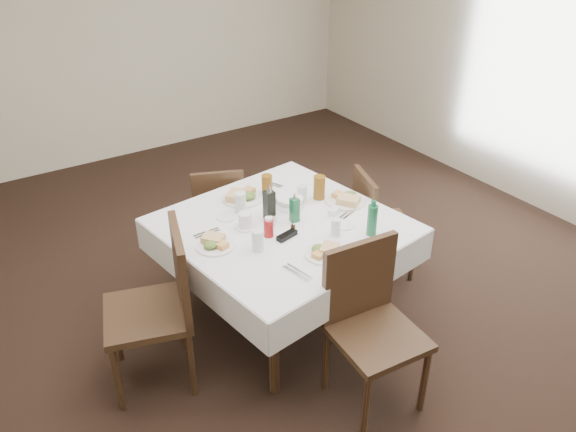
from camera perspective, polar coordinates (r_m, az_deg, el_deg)
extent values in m
plane|color=black|center=(3.97, -0.73, -11.43)|extent=(7.00, 7.00, 0.00)
cube|color=beige|center=(6.34, -19.05, 17.37)|extent=(6.00, 0.04, 2.80)
cylinder|color=black|center=(3.32, -1.44, -13.07)|extent=(0.06, 0.06, 0.72)
cylinder|color=black|center=(3.97, -10.80, -5.40)|extent=(0.06, 0.06, 0.72)
cylinder|color=black|center=(3.89, 9.99, -6.20)|extent=(0.06, 0.06, 0.72)
cylinder|color=black|center=(4.45, 0.14, -0.55)|extent=(0.06, 0.06, 0.72)
cube|color=black|center=(3.66, -0.56, -1.13)|extent=(1.41, 1.41, 0.03)
cube|color=white|center=(3.65, -0.56, -0.85)|extent=(1.55, 1.55, 0.01)
cube|color=white|center=(4.18, -6.72, 1.51)|extent=(1.36, 0.20, 0.22)
cube|color=white|center=(3.31, 7.32, -7.10)|extent=(1.36, 0.20, 0.22)
cube|color=white|center=(4.12, 6.71, 1.09)|extent=(0.20, 1.36, 0.22)
cube|color=white|center=(3.37, -9.47, -6.41)|extent=(0.20, 1.36, 0.22)
cube|color=black|center=(4.55, -7.09, 0.53)|extent=(0.51, 0.51, 0.04)
cube|color=black|center=(4.29, -7.08, 1.86)|extent=(0.38, 0.18, 0.43)
cylinder|color=black|center=(4.81, -5.09, -0.38)|extent=(0.03, 0.03, 0.40)
cylinder|color=black|center=(4.52, -4.62, -2.52)|extent=(0.03, 0.03, 0.40)
cylinder|color=black|center=(4.80, -9.11, -0.76)|extent=(0.03, 0.03, 0.40)
cylinder|color=black|center=(4.51, -8.90, -2.93)|extent=(0.03, 0.03, 0.40)
cube|color=black|center=(3.24, 9.09, -12.06)|extent=(0.51, 0.51, 0.04)
cube|color=black|center=(3.21, 7.21, -6.48)|extent=(0.47, 0.08, 0.51)
cylinder|color=black|center=(3.21, 7.92, -18.56)|extent=(0.04, 0.04, 0.48)
cylinder|color=black|center=(3.43, 3.91, -14.21)|extent=(0.04, 0.04, 0.48)
cylinder|color=black|center=(3.40, 13.70, -15.79)|extent=(0.04, 0.04, 0.48)
cylinder|color=black|center=(3.61, 9.49, -11.92)|extent=(0.04, 0.04, 0.48)
cube|color=black|center=(4.35, 9.81, -0.96)|extent=(0.52, 0.52, 0.04)
cube|color=black|center=(4.18, 7.73, 1.33)|extent=(0.17, 0.40, 0.44)
cylinder|color=black|center=(4.40, 12.57, -4.13)|extent=(0.03, 0.03, 0.42)
cylinder|color=black|center=(4.27, 8.30, -4.84)|extent=(0.03, 0.03, 0.42)
cylinder|color=black|center=(4.66, 10.74, -1.79)|extent=(0.03, 0.03, 0.42)
cylinder|color=black|center=(4.54, 6.68, -2.39)|extent=(0.03, 0.03, 0.42)
cube|color=black|center=(3.42, -14.14, -9.62)|extent=(0.60, 0.60, 0.04)
cube|color=black|center=(3.27, -10.87, -5.49)|extent=(0.18, 0.48, 0.53)
cylinder|color=black|center=(3.75, -17.12, -10.99)|extent=(0.04, 0.04, 0.50)
cylinder|color=black|center=(3.74, -10.68, -10.10)|extent=(0.04, 0.04, 0.50)
cylinder|color=black|center=(3.44, -16.94, -15.46)|extent=(0.04, 0.04, 0.50)
cylinder|color=black|center=(3.43, -9.78, -14.47)|extent=(0.04, 0.04, 0.50)
cylinder|color=white|center=(3.95, -4.59, 1.85)|extent=(0.29, 0.29, 0.02)
cube|color=tan|center=(3.91, -5.24, 2.09)|extent=(0.19, 0.19, 0.05)
cube|color=#C4864C|center=(3.97, -4.14, 2.49)|extent=(0.12, 0.11, 0.04)
ellipsoid|color=#375D1A|center=(3.90, -4.05, 2.08)|extent=(0.11, 0.10, 0.05)
cylinder|color=white|center=(3.34, 3.62, -3.89)|extent=(0.23, 0.23, 0.01)
cube|color=tan|center=(3.34, 4.22, -3.37)|extent=(0.15, 0.15, 0.04)
cube|color=#C4864C|center=(3.30, 3.19, -3.91)|extent=(0.09, 0.08, 0.03)
ellipsoid|color=#375D1A|center=(3.34, 3.10, -3.30)|extent=(0.09, 0.08, 0.04)
cylinder|color=white|center=(3.91, 5.85, 1.52)|extent=(0.28, 0.28, 0.01)
cube|color=tan|center=(3.86, 6.16, 1.61)|extent=(0.17, 0.18, 0.05)
cube|color=#C4864C|center=(3.93, 5.28, 2.09)|extent=(0.09, 0.11, 0.04)
ellipsoid|color=#375D1A|center=(3.93, 6.29, 2.14)|extent=(0.10, 0.09, 0.05)
cylinder|color=white|center=(3.44, -7.35, -2.99)|extent=(0.24, 0.24, 0.01)
cube|color=tan|center=(3.46, -7.60, -2.29)|extent=(0.16, 0.16, 0.04)
cube|color=#C4864C|center=(3.40, -6.83, -2.93)|extent=(0.09, 0.10, 0.03)
ellipsoid|color=#375D1A|center=(3.40, -7.85, -2.90)|extent=(0.09, 0.08, 0.04)
cylinder|color=white|center=(3.73, -6.26, -0.09)|extent=(0.14, 0.14, 0.01)
cylinder|color=white|center=(3.64, 5.68, -0.91)|extent=(0.14, 0.14, 0.01)
cylinder|color=silver|center=(3.76, -4.85, 1.37)|extent=(0.07, 0.07, 0.14)
cylinder|color=silver|center=(3.51, 4.87, -1.14)|extent=(0.06, 0.06, 0.11)
cylinder|color=silver|center=(3.88, 1.45, 2.29)|extent=(0.06, 0.06, 0.12)
cylinder|color=silver|center=(3.35, -3.09, -2.49)|extent=(0.07, 0.07, 0.13)
cylinder|color=brown|center=(3.95, -2.15, 3.12)|extent=(0.08, 0.08, 0.16)
cylinder|color=brown|center=(3.91, 3.20, 2.92)|extent=(0.08, 0.08, 0.17)
cylinder|color=silver|center=(3.84, 0.18, 1.25)|extent=(0.20, 0.20, 0.04)
cylinder|color=white|center=(3.82, 0.18, 1.62)|extent=(0.18, 0.18, 0.04)
cube|color=black|center=(3.65, -1.92, 1.09)|extent=(0.06, 0.06, 0.20)
cone|color=silver|center=(3.58, -1.95, 2.90)|extent=(0.03, 0.03, 0.06)
cube|color=#18613A|center=(3.63, 0.67, 0.61)|extent=(0.05, 0.05, 0.16)
cone|color=silver|center=(3.58, 0.68, 2.08)|extent=(0.03, 0.03, 0.05)
cylinder|color=#AB1618|center=(3.49, -1.98, -1.25)|extent=(0.06, 0.06, 0.11)
cylinder|color=white|center=(3.45, -2.00, -0.31)|extent=(0.04, 0.04, 0.02)
cylinder|color=white|center=(3.61, -1.49, -0.47)|extent=(0.03, 0.03, 0.06)
cylinder|color=silver|center=(3.59, -1.50, 0.05)|extent=(0.03, 0.03, 0.01)
cylinder|color=#3C2E1A|center=(3.54, 0.51, -1.18)|extent=(0.03, 0.03, 0.06)
cylinder|color=silver|center=(3.53, 0.51, -0.71)|extent=(0.03, 0.03, 0.01)
cylinder|color=white|center=(3.61, -4.34, -1.08)|extent=(0.14, 0.14, 0.01)
cylinder|color=white|center=(3.58, -4.37, -0.38)|extent=(0.09, 0.09, 0.09)
cylinder|color=black|center=(3.57, -4.39, 0.06)|extent=(0.07, 0.07, 0.01)
torus|color=white|center=(3.63, -4.27, 0.05)|extent=(0.05, 0.06, 0.06)
cube|color=black|center=(3.49, -0.11, -2.00)|extent=(0.15, 0.08, 0.03)
cylinder|color=#18613A|center=(3.52, 8.54, -0.44)|extent=(0.06, 0.06, 0.20)
cylinder|color=#18613A|center=(3.46, 8.69, 1.27)|extent=(0.03, 0.03, 0.04)
cube|color=white|center=(3.75, 4.73, 0.46)|extent=(0.10, 0.08, 0.04)
cube|color=#FFA9B0|center=(3.74, 4.74, 0.56)|extent=(0.07, 0.06, 0.02)
cube|color=silver|center=(4.12, -1.61, 3.17)|extent=(0.07, 0.15, 0.01)
cube|color=silver|center=(4.14, -1.41, 3.29)|extent=(0.07, 0.15, 0.01)
cube|color=silver|center=(3.19, 1.16, -5.63)|extent=(0.06, 0.20, 0.01)
cube|color=silver|center=(3.18, 0.77, -5.86)|extent=(0.06, 0.20, 0.01)
cube|color=silver|center=(3.74, 6.06, -0.01)|extent=(0.17, 0.07, 0.01)
cube|color=silver|center=(3.75, 5.71, 0.12)|extent=(0.17, 0.07, 0.01)
cube|color=silver|center=(3.58, -8.34, -1.65)|extent=(0.18, 0.02, 0.01)
cube|color=silver|center=(3.56, -8.14, -1.84)|extent=(0.18, 0.02, 0.01)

